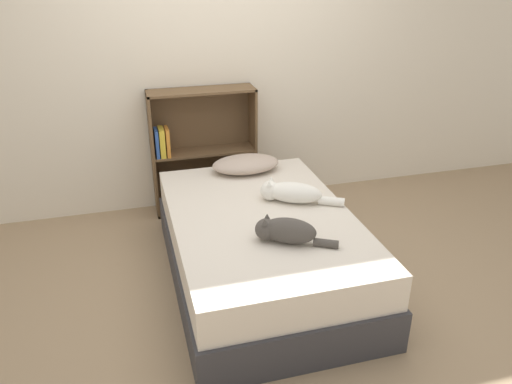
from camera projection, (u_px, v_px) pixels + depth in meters
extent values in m
plane|color=#997F60|center=(261.00, 278.00, 3.52)|extent=(8.00, 8.00, 0.00)
cube|color=silver|center=(217.00, 63.00, 4.19)|extent=(8.00, 0.06, 2.50)
cube|color=#333338|center=(261.00, 262.00, 3.46)|extent=(1.21, 1.85, 0.28)
cube|color=beige|center=(261.00, 230.00, 3.35)|extent=(1.17, 1.79, 0.24)
ellipsoid|color=#B29E8E|center=(246.00, 164.00, 3.93)|extent=(0.53, 0.32, 0.13)
ellipsoid|color=white|center=(294.00, 193.00, 3.44)|extent=(0.42, 0.33, 0.14)
sphere|color=white|center=(270.00, 191.00, 3.48)|extent=(0.14, 0.14, 0.14)
cone|color=white|center=(269.00, 183.00, 3.41)|extent=(0.04, 0.04, 0.03)
cone|color=white|center=(271.00, 179.00, 3.48)|extent=(0.04, 0.04, 0.03)
cylinder|color=white|center=(332.00, 202.00, 3.41)|extent=(0.18, 0.14, 0.06)
ellipsoid|color=#47423D|center=(289.00, 231.00, 2.94)|extent=(0.35, 0.28, 0.16)
sphere|color=#47423D|center=(266.00, 229.00, 2.98)|extent=(0.13, 0.13, 0.13)
cone|color=#47423D|center=(265.00, 222.00, 2.92)|extent=(0.04, 0.04, 0.03)
cone|color=#47423D|center=(267.00, 216.00, 2.98)|extent=(0.04, 0.04, 0.03)
cylinder|color=#47423D|center=(326.00, 243.00, 2.92)|extent=(0.15, 0.11, 0.05)
cube|color=brown|center=(153.00, 156.00, 4.20)|extent=(0.02, 0.26, 1.07)
cube|color=brown|center=(253.00, 146.00, 4.41)|extent=(0.02, 0.26, 1.07)
cube|color=brown|center=(207.00, 205.00, 4.53)|extent=(0.89, 0.26, 0.02)
cube|color=brown|center=(201.00, 91.00, 4.08)|extent=(0.89, 0.26, 0.02)
cube|color=brown|center=(204.00, 151.00, 4.31)|extent=(0.85, 0.26, 0.02)
cube|color=brown|center=(202.00, 146.00, 4.41)|extent=(0.89, 0.02, 1.07)
cube|color=#2D519E|center=(157.00, 143.00, 4.12)|extent=(0.03, 0.16, 0.23)
cube|color=gold|center=(162.00, 142.00, 4.13)|extent=(0.04, 0.16, 0.24)
cube|color=orange|center=(167.00, 142.00, 4.14)|extent=(0.03, 0.16, 0.24)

